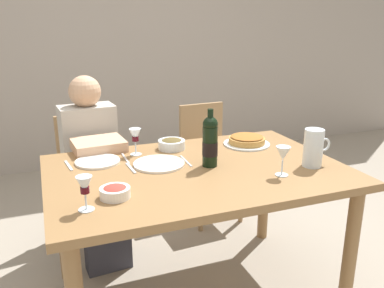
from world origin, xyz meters
name	(u,v)px	position (x,y,z in m)	size (l,w,h in m)	color
back_wall	(108,29)	(0.00, 2.43, 1.40)	(8.00, 0.10, 2.80)	#A3998E
dining_table	(197,185)	(0.00, 0.00, 0.67)	(1.50, 1.00, 0.76)	olive
wine_bottle	(210,142)	(0.08, 0.01, 0.89)	(0.08, 0.08, 0.30)	black
water_pitcher	(313,150)	(0.57, -0.18, 0.85)	(0.15, 0.10, 0.20)	silver
baked_tart	(247,140)	(0.43, 0.27, 0.79)	(0.28, 0.28, 0.06)	silver
salad_bowl	(115,192)	(-0.46, -0.21, 0.79)	(0.13, 0.13, 0.05)	white
olive_bowl	(172,144)	(-0.02, 0.35, 0.79)	(0.16, 0.16, 0.06)	silver
wine_glass_left_diner	(85,187)	(-0.59, -0.28, 0.86)	(0.07, 0.07, 0.14)	silver
wine_glass_right_diner	(283,155)	(0.35, -0.24, 0.87)	(0.07, 0.07, 0.15)	silver
wine_glass_centre	(135,136)	(-0.24, 0.32, 0.87)	(0.07, 0.07, 0.15)	silver
dinner_plate_left_setting	(98,161)	(-0.46, 0.27, 0.77)	(0.24, 0.24, 0.01)	white
dinner_plate_right_setting	(159,164)	(-0.17, 0.12, 0.77)	(0.27, 0.27, 0.01)	white
fork_left_setting	(69,166)	(-0.61, 0.27, 0.76)	(0.16, 0.01, 0.01)	silver
knife_left_setting	(126,159)	(-0.31, 0.27, 0.76)	(0.18, 0.01, 0.01)	silver
knife_right_setting	(186,161)	(-0.02, 0.12, 0.76)	(0.18, 0.01, 0.01)	silver
spoon_right_setting	(131,168)	(-0.32, 0.12, 0.76)	(0.16, 0.01, 0.01)	silver
chair_left	(88,170)	(-0.46, 0.88, 0.50)	(0.43, 0.43, 0.87)	#9E7A51
diner_left	(94,164)	(-0.44, 0.65, 0.62)	(0.36, 0.53, 1.16)	#B7B2A8
chair_right	(207,154)	(0.45, 0.92, 0.50)	(0.42, 0.42, 0.87)	#9E7A51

